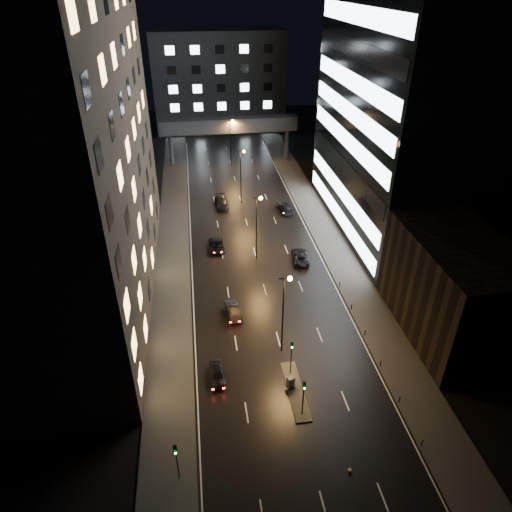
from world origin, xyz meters
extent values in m
plane|color=black|center=(0.00, 40.00, 0.00)|extent=(160.00, 160.00, 0.00)
cube|color=#383533|center=(-12.50, 35.00, 0.07)|extent=(5.00, 110.00, 0.15)
cube|color=#383533|center=(12.50, 35.00, 0.07)|extent=(5.00, 110.00, 0.15)
cube|color=#2D2319|center=(-22.50, 24.00, 20.00)|extent=(15.00, 48.00, 40.00)
cube|color=black|center=(20.00, 9.00, 6.00)|extent=(10.00, 18.00, 12.00)
cube|color=black|center=(25.00, 36.00, 22.50)|extent=(20.00, 36.00, 45.00)
cube|color=#333335|center=(0.00, 98.00, 12.50)|extent=(34.00, 14.00, 25.00)
cube|color=#333335|center=(0.00, 70.00, 8.50)|extent=(30.00, 3.00, 3.00)
cylinder|color=#333335|center=(-13.00, 70.00, 3.50)|extent=(0.80, 0.80, 7.00)
cylinder|color=#333335|center=(13.00, 70.00, 3.50)|extent=(0.80, 0.80, 7.00)
cube|color=#383533|center=(0.30, 2.00, 0.07)|extent=(1.60, 8.00, 0.15)
cylinder|color=black|center=(0.30, 4.50, 1.90)|extent=(0.12, 0.12, 3.50)
cube|color=black|center=(0.30, 4.50, 4.10)|extent=(0.28, 0.22, 0.90)
sphere|color=#0CFF33|center=(0.30, 4.36, 3.82)|extent=(0.18, 0.18, 0.18)
cylinder|color=black|center=(0.30, -1.00, 1.90)|extent=(0.12, 0.12, 3.50)
cube|color=black|center=(0.30, -1.00, 4.10)|extent=(0.28, 0.22, 0.90)
sphere|color=#0CFF33|center=(0.30, -1.14, 3.82)|extent=(0.18, 0.18, 0.18)
cylinder|color=black|center=(-11.50, -6.00, 1.75)|extent=(0.12, 0.12, 3.50)
cube|color=black|center=(-11.50, -6.00, 3.95)|extent=(0.28, 0.22, 0.90)
sphere|color=#0CFF33|center=(-11.50, -6.14, 3.67)|extent=(0.18, 0.18, 0.18)
cylinder|color=black|center=(10.20, -6.00, 0.45)|extent=(0.12, 0.12, 0.90)
cylinder|color=black|center=(10.20, -1.00, 0.45)|extent=(0.12, 0.12, 0.90)
cylinder|color=black|center=(10.20, 4.00, 0.45)|extent=(0.12, 0.12, 0.90)
cylinder|color=black|center=(10.20, 9.00, 0.45)|extent=(0.12, 0.12, 0.90)
cylinder|color=black|center=(10.20, 14.00, 0.45)|extent=(0.12, 0.12, 0.90)
cylinder|color=black|center=(10.20, 19.00, 0.45)|extent=(0.12, 0.12, 0.90)
cylinder|color=black|center=(0.00, 8.00, 5.00)|extent=(0.18, 0.18, 10.00)
cylinder|color=black|center=(0.00, 8.00, 10.00)|extent=(1.20, 0.12, 0.12)
sphere|color=#FF9E38|center=(0.60, 8.00, 9.90)|extent=(0.50, 0.50, 0.50)
cylinder|color=black|center=(0.00, 28.00, 5.00)|extent=(0.18, 0.18, 10.00)
cylinder|color=black|center=(0.00, 28.00, 10.00)|extent=(1.20, 0.12, 0.12)
sphere|color=#FF9E38|center=(0.60, 28.00, 9.90)|extent=(0.50, 0.50, 0.50)
cylinder|color=black|center=(0.00, 48.00, 5.00)|extent=(0.18, 0.18, 10.00)
cylinder|color=black|center=(0.00, 48.00, 10.00)|extent=(1.20, 0.12, 0.12)
sphere|color=#FF9E38|center=(0.60, 48.00, 9.90)|extent=(0.50, 0.50, 0.50)
cylinder|color=black|center=(0.00, 68.00, 5.00)|extent=(0.18, 0.18, 10.00)
cylinder|color=black|center=(0.00, 68.00, 10.00)|extent=(1.20, 0.12, 0.12)
sphere|color=#FF9E38|center=(0.60, 68.00, 9.90)|extent=(0.50, 0.50, 0.50)
imported|color=black|center=(-7.53, 4.84, 0.65)|extent=(1.75, 3.89, 1.30)
imported|color=black|center=(-4.79, 15.03, 0.70)|extent=(2.05, 4.41, 1.40)
imported|color=black|center=(-5.70, 31.53, 0.66)|extent=(2.42, 4.83, 1.31)
imported|color=black|center=(-3.79, 46.90, 0.78)|extent=(2.43, 5.48, 1.56)
imported|color=black|center=(6.40, 26.58, 0.71)|extent=(2.95, 5.34, 1.42)
imported|color=black|center=(7.38, 43.22, 0.75)|extent=(2.75, 5.39, 1.50)
cube|color=#4E4E51|center=(-0.10, 2.52, 0.81)|extent=(0.87, 0.79, 1.31)
cone|color=orange|center=(-0.60, 2.18, 0.22)|extent=(0.41, 0.41, 0.44)
cone|color=orange|center=(3.00, -7.46, 0.25)|extent=(0.48, 0.48, 0.51)
camera|label=1|loc=(-8.32, -29.67, 36.47)|focal=32.00mm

